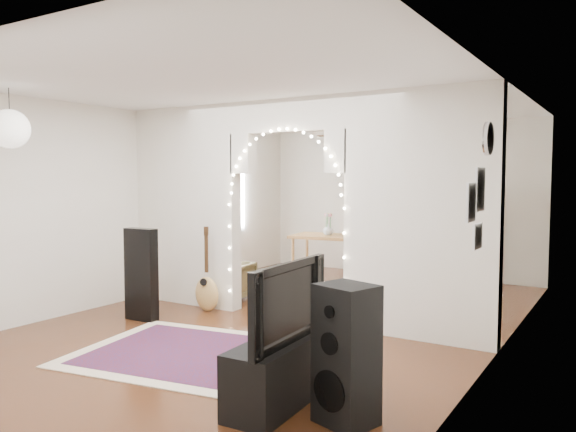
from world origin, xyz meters
The scene contains 24 objects.
floor centered at (0.00, 0.00, 0.00)m, with size 7.50×7.50×0.00m, color black.
ceiling centered at (0.00, 0.00, 2.70)m, with size 5.00×7.50×0.02m, color white.
wall_back centered at (0.00, 3.75, 1.35)m, with size 5.00×0.02×2.70m, color silver.
wall_left centered at (-2.50, 0.00, 1.35)m, with size 0.02×7.50×2.70m, color silver.
wall_right centered at (2.50, 0.00, 1.35)m, with size 0.02×7.50×2.70m, color silver.
divider_wall centered at (0.00, 0.00, 1.42)m, with size 5.00×0.20×2.70m.
fairy_lights centered at (0.00, -0.13, 1.55)m, with size 1.64×0.04×1.60m, color #FFEABF, non-canonical shape.
window centered at (-2.47, 1.80, 1.50)m, with size 0.04×1.20×1.40m, color white.
wall_clock centered at (2.48, -0.60, 2.10)m, with size 0.31×0.31×0.03m, color white.
picture_frames centered at (2.48, -1.00, 1.50)m, with size 0.02×0.50×0.70m, color white, non-canonical shape.
paper_lantern centered at (-1.90, -2.40, 2.25)m, with size 0.40×0.40×0.40m, color white.
ceiling_fan centered at (0.00, 2.00, 2.40)m, with size 1.10×1.10×0.30m, color gold, non-canonical shape.
area_rug centered at (0.01, -1.69, 0.01)m, with size 2.41×1.80×0.02m, color maroon.
guitar_case centered at (-1.49, -1.02, 0.57)m, with size 0.43×0.14×1.13m, color black.
acoustic_guitar centered at (-1.10, -0.25, 0.41)m, with size 0.40×0.22×0.94m.
tabby_cat centered at (0.24, -0.91, 0.12)m, with size 0.19×0.44×0.30m.
floor_speaker centered at (1.91, -2.32, 0.50)m, with size 0.47×0.43×1.00m.
media_console centered at (1.32, -2.32, 0.25)m, with size 0.40×1.00×0.50m, color black.
tv centered at (1.32, -2.32, 0.81)m, with size 1.07×0.14×0.62m, color black.
bookcase centered at (0.84, 3.50, 0.77)m, with size 1.50×0.38×1.54m, color #C4AF8E.
dining_table centered at (-0.86, 2.70, 0.68)m, with size 1.30×0.95×0.76m.
flower_vase centered at (-0.86, 2.70, 0.85)m, with size 0.18×0.18×0.19m, color white.
dining_chair_left centered at (-1.28, 0.48, 0.27)m, with size 0.58×0.59×0.54m, color brown.
dining_chair_right centered at (0.32, 2.86, 0.21)m, with size 0.45×0.47×0.42m, color brown.
Camera 1 is at (3.60, -5.85, 1.76)m, focal length 35.00 mm.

